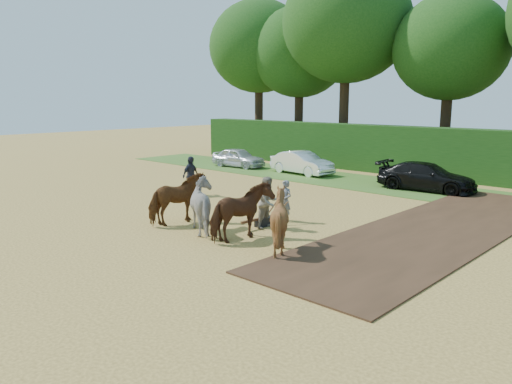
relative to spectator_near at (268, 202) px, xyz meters
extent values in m
plane|color=gold|center=(3.19, -2.93, -0.95)|extent=(120.00, 120.00, 0.00)
cube|color=#472D1C|center=(4.69, 4.07, -0.93)|extent=(4.50, 17.00, 0.05)
cube|color=#38601E|center=(3.19, 11.07, -0.94)|extent=(50.00, 5.00, 0.03)
cube|color=#14380F|center=(3.19, 15.57, 0.55)|extent=(46.00, 1.60, 3.00)
imported|color=tan|center=(0.00, 0.00, 0.00)|extent=(0.79, 0.98, 1.90)
imported|color=#242630|center=(-7.02, 2.11, 0.00)|extent=(0.68, 1.19, 1.91)
imported|color=brown|center=(-2.84, -1.93, 0.01)|extent=(1.16, 2.33, 1.92)
imported|color=beige|center=(-1.20, -1.88, 0.01)|extent=(1.99, 1.74, 1.92)
imported|color=#56331B|center=(0.45, -1.84, 0.01)|extent=(1.16, 2.33, 1.92)
imported|color=brown|center=(2.10, -1.80, 0.01)|extent=(1.65, 1.83, 1.92)
cube|color=black|center=(-0.26, 0.12, -0.79)|extent=(0.37, 0.84, 0.32)
cube|color=brown|center=(-0.29, -0.43, -0.63)|extent=(0.17, 1.28, 0.09)
cylinder|color=brown|center=(-0.43, 0.63, -0.45)|extent=(0.13, 0.93, 0.67)
cylinder|color=brown|center=(-0.03, 0.61, -0.45)|extent=(0.24, 0.92, 0.67)
imported|color=#9B9B93|center=(-0.19, 1.21, -0.15)|extent=(0.61, 0.42, 1.60)
imported|color=silver|center=(-12.49, 10.80, -0.29)|extent=(4.04, 1.94, 1.33)
imported|color=white|center=(-7.29, 11.27, -0.23)|extent=(4.48, 1.95, 1.43)
imported|color=black|center=(0.89, 11.21, -0.23)|extent=(5.15, 2.47, 1.45)
cylinder|color=#382616|center=(-17.81, 18.57, 1.97)|extent=(0.70, 0.70, 5.85)
ellipsoid|color=#163F11|center=(-17.81, 18.57, 8.05)|extent=(8.40, 8.40, 7.73)
cylinder|color=#382616|center=(-13.81, 19.07, 1.75)|extent=(0.70, 0.70, 5.40)
ellipsoid|color=#163F11|center=(-13.81, 19.07, 7.37)|extent=(7.80, 7.80, 7.18)
cylinder|color=#382616|center=(-8.81, 18.07, 2.31)|extent=(0.70, 0.70, 6.53)
ellipsoid|color=#163F11|center=(-8.81, 18.07, 9.02)|extent=(9.20, 9.20, 8.46)
cylinder|color=#382616|center=(-1.81, 19.57, 1.64)|extent=(0.70, 0.70, 5.17)
ellipsoid|color=#163F11|center=(-1.81, 19.57, 7.00)|extent=(7.40, 7.40, 6.81)
camera|label=1|loc=(11.94, -13.28, 3.74)|focal=35.00mm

